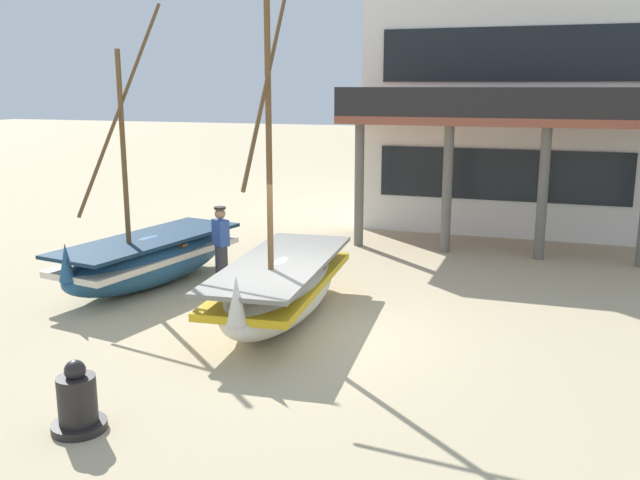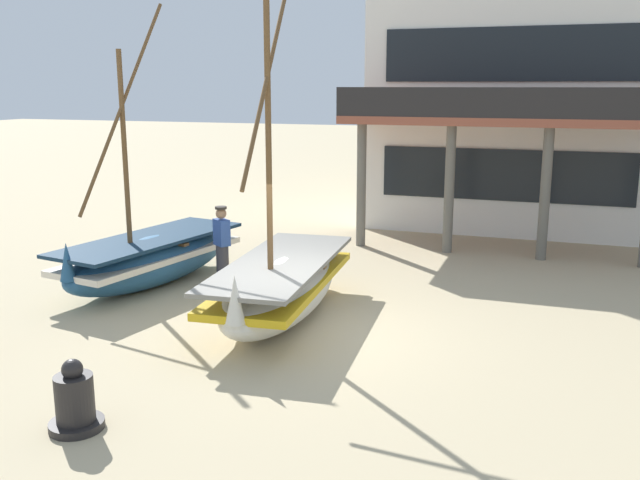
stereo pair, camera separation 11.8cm
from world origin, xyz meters
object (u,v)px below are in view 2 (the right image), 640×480
object	(u,v)px
fisherman_by_hull	(222,247)
harbor_building_main	(518,58)
fishing_boat_near_left	(281,286)
fishing_boat_centre_large	(150,258)
capstan_winch	(75,402)

from	to	relation	value
fisherman_by_hull	harbor_building_main	xyz separation A→B (m)	(5.01, 9.29, 4.02)
fishing_boat_near_left	fisherman_by_hull	distance (m)	2.39
fisherman_by_hull	harbor_building_main	bearing A→B (deg)	61.64
fishing_boat_centre_large	fisherman_by_hull	world-z (taller)	fishing_boat_centre_large
fisherman_by_hull	capstan_winch	size ratio (longest dim) A/B	1.88
fishing_boat_near_left	harbor_building_main	world-z (taller)	harbor_building_main
capstan_winch	harbor_building_main	bearing A→B (deg)	75.88
harbor_building_main	fisherman_by_hull	bearing A→B (deg)	-118.36
fishing_boat_near_left	harbor_building_main	distance (m)	11.95
fishing_boat_centre_large	fishing_boat_near_left	bearing A→B (deg)	-17.23
fishing_boat_near_left	fisherman_by_hull	world-z (taller)	fishing_boat_near_left
fishing_boat_near_left	fisherman_by_hull	bearing A→B (deg)	142.98
fishing_boat_near_left	capstan_winch	distance (m)	4.75
fishing_boat_near_left	fishing_boat_centre_large	world-z (taller)	fishing_boat_near_left
fishing_boat_centre_large	capstan_winch	distance (m)	6.31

